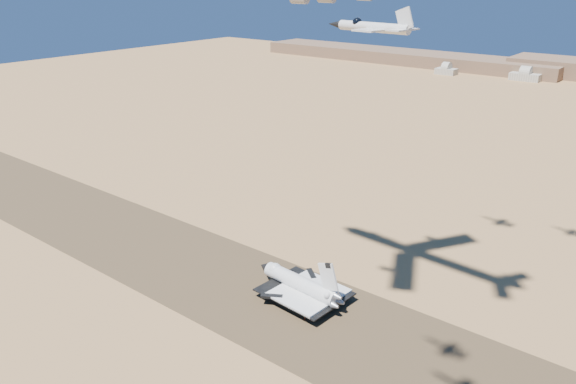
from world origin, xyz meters
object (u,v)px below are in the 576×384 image
Objects in this scene: crew_b at (313,313)px; crew_c at (305,318)px; shuttle at (300,285)px; crew_a at (312,313)px; chase_jet_b at (372,27)px.

crew_b reaches higher than crew_c.
crew_b is (9.92, -6.17, -3.87)m from shuttle.
shuttle is 20.44× the size of crew_a.
crew_b is at bearing -27.59° from shuttle.
crew_a is at bearing 91.79° from crew_b.
crew_a is 0.11× the size of chase_jet_b.
chase_jet_b is at bearing -40.82° from shuttle.
crew_c is at bearing -173.99° from crew_a.
crew_a is 0.36m from crew_b.
crew_c is (-0.16, -3.39, -0.06)m from crew_a.
crew_b is at bearing -59.77° from crew_c.
chase_jet_b reaches higher than crew_b.
shuttle is 20.00× the size of crew_b.
shuttle is 12.30m from crew_b.
chase_jet_b is at bearing -175.97° from crew_b.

